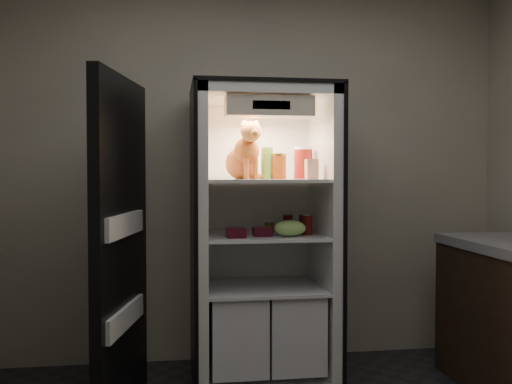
{
  "coord_description": "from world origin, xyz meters",
  "views": [
    {
      "loc": [
        -0.57,
        -2.23,
        1.33
      ],
      "look_at": [
        -0.05,
        1.32,
        1.21
      ],
      "focal_mm": 40.0,
      "sensor_mm": 36.0,
      "label": 1
    }
  ],
  "objects_px": {
    "parmesan_shaker": "(267,163)",
    "soda_can_a": "(288,223)",
    "refrigerator": "(262,256)",
    "soda_can_c": "(307,225)",
    "cream_carton": "(312,169)",
    "condiment_jar": "(269,227)",
    "tabby_cat": "(244,156)",
    "salsa_jar": "(279,166)",
    "berry_box_left": "(236,233)",
    "grape_bag": "(290,228)",
    "mayo_tub": "(274,170)",
    "soda_can_b": "(304,224)",
    "pepper_jar": "(303,163)",
    "berry_box_right": "(262,232)"
  },
  "relations": [
    {
      "from": "refrigerator",
      "to": "soda_can_c",
      "type": "distance_m",
      "value": 0.36
    },
    {
      "from": "tabby_cat",
      "to": "condiment_jar",
      "type": "xyz_separation_m",
      "value": [
        0.16,
        0.01,
        -0.45
      ]
    },
    {
      "from": "mayo_tub",
      "to": "soda_can_a",
      "type": "distance_m",
      "value": 0.36
    },
    {
      "from": "parmesan_shaker",
      "to": "salsa_jar",
      "type": "bearing_deg",
      "value": -23.69
    },
    {
      "from": "grape_bag",
      "to": "salsa_jar",
      "type": "bearing_deg",
      "value": 108.57
    },
    {
      "from": "mayo_tub",
      "to": "cream_carton",
      "type": "xyz_separation_m",
      "value": [
        0.2,
        -0.21,
        0.0
      ]
    },
    {
      "from": "mayo_tub",
      "to": "pepper_jar",
      "type": "height_order",
      "value": "pepper_jar"
    },
    {
      "from": "mayo_tub",
      "to": "soda_can_c",
      "type": "xyz_separation_m",
      "value": [
        0.18,
        -0.15,
        -0.35
      ]
    },
    {
      "from": "refrigerator",
      "to": "soda_can_a",
      "type": "distance_m",
      "value": 0.28
    },
    {
      "from": "parmesan_shaker",
      "to": "soda_can_b",
      "type": "height_order",
      "value": "parmesan_shaker"
    },
    {
      "from": "parmesan_shaker",
      "to": "soda_can_a",
      "type": "bearing_deg",
      "value": 29.67
    },
    {
      "from": "mayo_tub",
      "to": "soda_can_b",
      "type": "bearing_deg",
      "value": -23.7
    },
    {
      "from": "condiment_jar",
      "to": "tabby_cat",
      "type": "bearing_deg",
      "value": -177.46
    },
    {
      "from": "grape_bag",
      "to": "berry_box_left",
      "type": "distance_m",
      "value": 0.33
    },
    {
      "from": "tabby_cat",
      "to": "soda_can_a",
      "type": "bearing_deg",
      "value": -0.38
    },
    {
      "from": "pepper_jar",
      "to": "cream_carton",
      "type": "xyz_separation_m",
      "value": [
        0.0,
        -0.22,
        -0.04
      ]
    },
    {
      "from": "refrigerator",
      "to": "cream_carton",
      "type": "bearing_deg",
      "value": -33.17
    },
    {
      "from": "refrigerator",
      "to": "parmesan_shaker",
      "type": "height_order",
      "value": "refrigerator"
    },
    {
      "from": "parmesan_shaker",
      "to": "berry_box_left",
      "type": "xyz_separation_m",
      "value": [
        -0.22,
        -0.18,
        -0.42
      ]
    },
    {
      "from": "pepper_jar",
      "to": "parmesan_shaker",
      "type": "bearing_deg",
      "value": -162.09
    },
    {
      "from": "cream_carton",
      "to": "berry_box_right",
      "type": "relative_size",
      "value": 1.11
    },
    {
      "from": "refrigerator",
      "to": "pepper_jar",
      "type": "relative_size",
      "value": 9.13
    },
    {
      "from": "tabby_cat",
      "to": "berry_box_left",
      "type": "xyz_separation_m",
      "value": [
        -0.07,
        -0.18,
        -0.47
      ]
    },
    {
      "from": "cream_carton",
      "to": "refrigerator",
      "type": "bearing_deg",
      "value": 146.83
    },
    {
      "from": "soda_can_a",
      "to": "refrigerator",
      "type": "bearing_deg",
      "value": -166.98
    },
    {
      "from": "soda_can_a",
      "to": "soda_can_b",
      "type": "height_order",
      "value": "soda_can_b"
    },
    {
      "from": "soda_can_a",
      "to": "mayo_tub",
      "type": "bearing_deg",
      "value": -171.12
    },
    {
      "from": "mayo_tub",
      "to": "berry_box_left",
      "type": "relative_size",
      "value": 1.04
    },
    {
      "from": "pepper_jar",
      "to": "berry_box_left",
      "type": "distance_m",
      "value": 0.69
    },
    {
      "from": "refrigerator",
      "to": "soda_can_b",
      "type": "bearing_deg",
      "value": -11.11
    },
    {
      "from": "mayo_tub",
      "to": "soda_can_a",
      "type": "xyz_separation_m",
      "value": [
        0.09,
        0.01,
        -0.35
      ]
    },
    {
      "from": "refrigerator",
      "to": "salsa_jar",
      "type": "distance_m",
      "value": 0.59
    },
    {
      "from": "soda_can_b",
      "to": "berry_box_right",
      "type": "xyz_separation_m",
      "value": [
        -0.29,
        -0.12,
        -0.03
      ]
    },
    {
      "from": "parmesan_shaker",
      "to": "soda_can_a",
      "type": "distance_m",
      "value": 0.43
    },
    {
      "from": "salsa_jar",
      "to": "berry_box_left",
      "type": "bearing_deg",
      "value": -153.24
    },
    {
      "from": "soda_can_b",
      "to": "soda_can_c",
      "type": "xyz_separation_m",
      "value": [
        0.0,
        -0.07,
        0.0
      ]
    },
    {
      "from": "soda_can_c",
      "to": "berry_box_left",
      "type": "bearing_deg",
      "value": -168.18
    },
    {
      "from": "refrigerator",
      "to": "tabby_cat",
      "type": "bearing_deg",
      "value": -158.51
    },
    {
      "from": "pepper_jar",
      "to": "soda_can_b",
      "type": "xyz_separation_m",
      "value": [
        -0.01,
        -0.09,
        -0.39
      ]
    },
    {
      "from": "parmesan_shaker",
      "to": "grape_bag",
      "type": "bearing_deg",
      "value": -54.33
    },
    {
      "from": "refrigerator",
      "to": "mayo_tub",
      "type": "distance_m",
      "value": 0.56
    },
    {
      "from": "soda_can_c",
      "to": "grape_bag",
      "type": "bearing_deg",
      "value": -147.98
    },
    {
      "from": "parmesan_shaker",
      "to": "soda_can_a",
      "type": "relative_size",
      "value": 1.7
    },
    {
      "from": "berry_box_left",
      "to": "refrigerator",
      "type": "bearing_deg",
      "value": 49.42
    },
    {
      "from": "pepper_jar",
      "to": "soda_can_c",
      "type": "distance_m",
      "value": 0.42
    },
    {
      "from": "tabby_cat",
      "to": "soda_can_b",
      "type": "xyz_separation_m",
      "value": [
        0.39,
        -0.01,
        -0.43
      ]
    },
    {
      "from": "grape_bag",
      "to": "mayo_tub",
      "type": "bearing_deg",
      "value": 103.44
    },
    {
      "from": "refrigerator",
      "to": "condiment_jar",
      "type": "bearing_deg",
      "value": -43.98
    },
    {
      "from": "soda_can_b",
      "to": "soda_can_c",
      "type": "distance_m",
      "value": 0.07
    },
    {
      "from": "soda_can_c",
      "to": "tabby_cat",
      "type": "bearing_deg",
      "value": 168.45
    }
  ]
}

